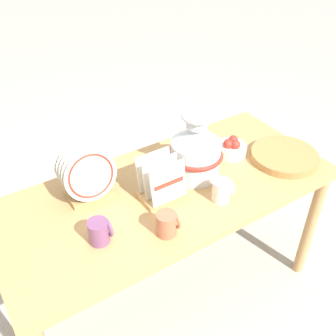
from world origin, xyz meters
TOP-DOWN VIEW (x-y plane):
  - ground_plane at (0.00, 0.00)m, footprint 14.00×14.00m
  - display_table at (0.00, 0.00)m, footprint 1.50×0.67m
  - ceramic_vase at (0.16, 0.02)m, footprint 0.24×0.24m
  - dish_rack_round_plates at (-0.30, 0.14)m, footprint 0.22×0.16m
  - dish_rack_square_plates at (-0.05, -0.03)m, footprint 0.18×0.15m
  - wicker_charger_stack at (0.58, -0.12)m, footprint 0.32×0.32m
  - mug_terracotta_glaze at (-0.15, -0.22)m, footprint 0.08×0.08m
  - mug_plum_glaze at (-0.38, -0.12)m, footprint 0.08×0.08m
  - mug_cream_glaze at (0.15, -0.18)m, footprint 0.08×0.08m
  - fruit_bowl at (0.40, 0.05)m, footprint 0.15×0.15m

SIDE VIEW (x-z plane):
  - ground_plane at x=0.00m, z-range 0.00..0.00m
  - display_table at x=0.00m, z-range 0.27..0.99m
  - wicker_charger_stack at x=0.58m, z-range 0.72..0.76m
  - fruit_bowl at x=0.40m, z-range 0.71..0.80m
  - mug_terracotta_glaze at x=-0.15m, z-range 0.72..0.82m
  - mug_plum_glaze at x=-0.38m, z-range 0.72..0.82m
  - mug_cream_glaze at x=0.15m, z-range 0.72..0.82m
  - dish_rack_square_plates at x=-0.05m, z-range 0.69..0.87m
  - dish_rack_round_plates at x=-0.30m, z-range 0.71..0.95m
  - ceramic_vase at x=0.16m, z-range 0.70..1.01m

